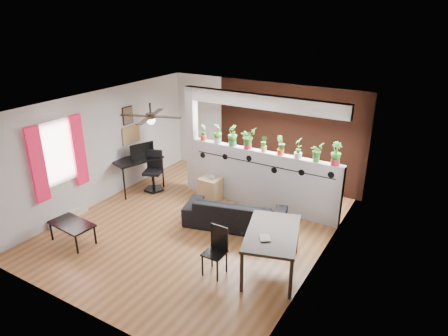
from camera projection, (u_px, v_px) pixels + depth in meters
room_shell at (195, 169)px, 7.97m from camera, size 6.30×7.10×2.90m
partition_wall at (263, 180)px, 9.02m from camera, size 3.60×0.18×1.35m
ceiling_header at (266, 102)px, 8.35m from camera, size 3.60×0.18×0.30m
pier_column at (192, 140)px, 9.68m from camera, size 0.22×0.20×2.60m
brick_panel at (289, 136)px, 9.96m from camera, size 3.90×0.05×2.60m
vine_decal at (261, 164)px, 8.79m from camera, size 3.31×0.01×0.30m
window_assembly at (58, 154)px, 8.13m from camera, size 0.09×1.30×1.55m
baseboard_heater at (69, 216)px, 8.66m from camera, size 0.08×1.00×0.18m
corkboard at (131, 135)px, 9.92m from camera, size 0.03×0.60×0.45m
framed_art at (128, 115)px, 9.69m from camera, size 0.03×0.34×0.44m
ceiling_fan at (151, 117)px, 7.72m from camera, size 1.19×1.19×0.43m
potted_plant_0 at (203, 131)px, 9.43m from camera, size 0.19×0.22×0.41m
potted_plant_1 at (218, 133)px, 9.24m from camera, size 0.29×0.30×0.45m
potted_plant_2 at (232, 135)px, 9.04m from camera, size 0.32×0.32×0.48m
potted_plant_3 at (248, 138)px, 8.86m from camera, size 0.26×0.30×0.48m
potted_plant_4 at (264, 143)px, 8.69m from camera, size 0.20×0.18×0.36m
potted_plant_5 at (281, 145)px, 8.50m from camera, size 0.27×0.26×0.42m
potted_plant_6 at (298, 147)px, 8.31m from camera, size 0.23×0.27×0.45m
potted_plant_7 at (317, 152)px, 8.13m from camera, size 0.17×0.21×0.39m
potted_plant_8 at (336, 153)px, 7.93m from camera, size 0.32×0.32×0.48m
sofa at (235, 213)px, 8.36m from camera, size 2.13×1.26×0.59m
cube_shelf at (210, 189)px, 9.45m from camera, size 0.47×0.42×0.57m
cup at (212, 177)px, 9.31m from camera, size 0.15×0.15×0.10m
computer_desk at (137, 161)px, 9.83m from camera, size 0.94×1.30×0.84m
monitor at (141, 153)px, 9.88m from camera, size 0.36×0.17×0.20m
office_chair at (154, 173)px, 9.95m from camera, size 0.54×0.55×1.00m
dining_table at (272, 236)px, 6.77m from camera, size 1.23×1.61×0.77m
book at (259, 238)px, 6.54m from camera, size 0.27×0.29×0.02m
folding_chair at (217, 246)px, 6.80m from camera, size 0.36×0.36×0.88m
coffee_table at (72, 225)px, 7.74m from camera, size 0.93×0.57×0.42m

